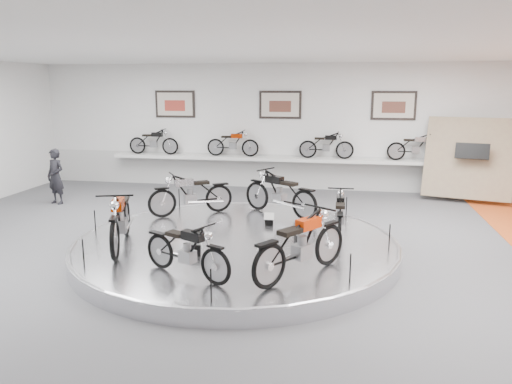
% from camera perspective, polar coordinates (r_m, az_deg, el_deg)
% --- Properties ---
extents(floor, '(16.00, 16.00, 0.00)m').
position_cam_1_polar(floor, '(9.81, -2.66, -7.63)').
color(floor, '#515154').
rests_on(floor, ground).
extents(ceiling, '(16.00, 16.00, 0.00)m').
position_cam_1_polar(ceiling, '(9.26, -2.91, 16.36)').
color(ceiling, white).
rests_on(ceiling, wall_back).
extents(wall_back, '(16.00, 0.00, 16.00)m').
position_cam_1_polar(wall_back, '(16.19, 2.78, 7.45)').
color(wall_back, silver).
rests_on(wall_back, floor).
extents(dado_band, '(15.68, 0.04, 1.10)m').
position_cam_1_polar(dado_band, '(16.35, 2.71, 2.38)').
color(dado_band, '#BCBCBA').
rests_on(dado_band, floor).
extents(display_platform, '(6.40, 6.40, 0.30)m').
position_cam_1_polar(display_platform, '(10.04, -2.29, -6.25)').
color(display_platform, silver).
rests_on(display_platform, floor).
extents(platform_rim, '(6.40, 6.40, 0.10)m').
position_cam_1_polar(platform_rim, '(10.00, -2.29, -5.60)').
color(platform_rim, '#B2B2BA').
rests_on(platform_rim, display_platform).
extents(shelf, '(11.00, 0.55, 0.10)m').
position_cam_1_polar(shelf, '(16.00, 2.60, 3.80)').
color(shelf, silver).
rests_on(shelf, wall_back).
extents(poster_left, '(1.35, 0.06, 0.88)m').
position_cam_1_polar(poster_left, '(16.91, -9.24, 9.89)').
color(poster_left, beige).
rests_on(poster_left, wall_back).
extents(poster_center, '(1.35, 0.06, 0.88)m').
position_cam_1_polar(poster_center, '(16.11, 2.78, 9.93)').
color(poster_center, beige).
rests_on(poster_center, wall_back).
extents(poster_right, '(1.35, 0.06, 0.88)m').
position_cam_1_polar(poster_right, '(16.04, 15.46, 9.50)').
color(poster_right, beige).
rests_on(poster_right, wall_back).
extents(display_panel, '(2.56, 1.52, 2.30)m').
position_cam_1_polar(display_panel, '(15.65, 23.12, 3.57)').
color(display_panel, '#968863').
rests_on(display_panel, floor).
extents(shelf_bike_a, '(1.22, 0.43, 0.73)m').
position_cam_1_polar(shelf_bike_a, '(17.01, -11.62, 5.47)').
color(shelf_bike_a, black).
rests_on(shelf_bike_a, shelf).
extents(shelf_bike_b, '(1.22, 0.43, 0.73)m').
position_cam_1_polar(shelf_bike_b, '(16.21, -2.67, 5.39)').
color(shelf_bike_b, '#7E1C00').
rests_on(shelf_bike_b, shelf).
extents(shelf_bike_c, '(1.22, 0.43, 0.73)m').
position_cam_1_polar(shelf_bike_c, '(15.83, 8.03, 5.12)').
color(shelf_bike_c, black).
rests_on(shelf_bike_c, shelf).
extents(shelf_bike_d, '(1.22, 0.43, 0.73)m').
position_cam_1_polar(shelf_bike_d, '(15.96, 17.79, 4.71)').
color(shelf_bike_d, '#B8B7BC').
rests_on(shelf_bike_d, shelf).
extents(bike_a, '(0.57, 1.58, 0.92)m').
position_cam_1_polar(bike_a, '(10.26, 9.58, -2.45)').
color(bike_a, black).
rests_on(bike_a, display_platform).
extents(bike_b, '(1.88, 1.50, 1.07)m').
position_cam_1_polar(bike_b, '(11.73, 2.76, -0.09)').
color(bike_b, black).
rests_on(bike_b, display_platform).
extents(bike_c, '(1.79, 1.45, 1.02)m').
position_cam_1_polar(bike_c, '(11.84, -7.45, -0.19)').
color(bike_c, '#B8B7BC').
rests_on(bike_c, display_platform).
extents(bike_d, '(1.21, 2.03, 1.13)m').
position_cam_1_polar(bike_d, '(9.72, -15.26, -2.92)').
color(bike_d, '#7E1C00').
rests_on(bike_d, display_platform).
extents(bike_e, '(1.62, 1.17, 0.90)m').
position_cam_1_polar(bike_e, '(8.06, -7.95, -6.53)').
color(bike_e, black).
rests_on(bike_e, display_platform).
extents(bike_f, '(1.60, 1.88, 1.08)m').
position_cam_1_polar(bike_f, '(8.00, 5.18, -5.93)').
color(bike_f, '#BF2D06').
rests_on(bike_f, display_platform).
extents(visitor, '(0.66, 0.53, 1.57)m').
position_cam_1_polar(visitor, '(15.19, -21.92, 1.66)').
color(visitor, black).
rests_on(visitor, floor).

